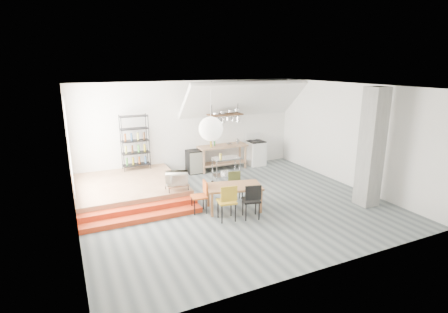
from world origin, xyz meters
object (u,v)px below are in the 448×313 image
dining_table (234,188)px  rolling_cart (226,167)px  mini_fridge (194,162)px  stove (256,153)px

dining_table → rolling_cart: bearing=84.6°
dining_table → mini_fridge: 3.51m
stove → rolling_cart: 2.42m
stove → dining_table: 4.37m
stove → mini_fridge: 2.50m
mini_fridge → stove: bearing=-1.0°
stove → rolling_cart: size_ratio=1.31×
stove → rolling_cart: bearing=-143.4°
dining_table → rolling_cart: rolling_cart is taller
rolling_cart → dining_table: bearing=-106.2°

